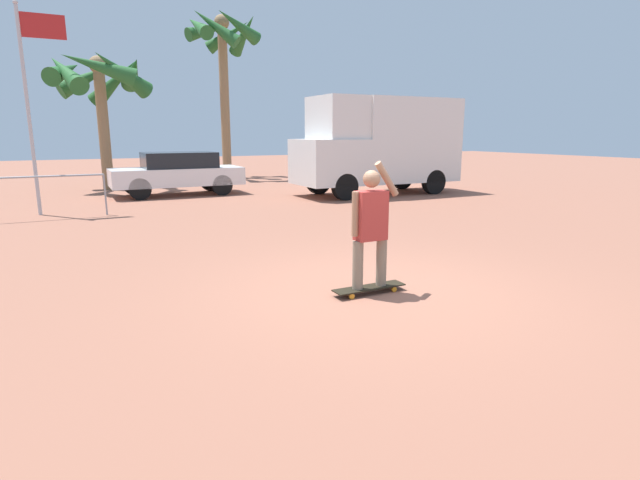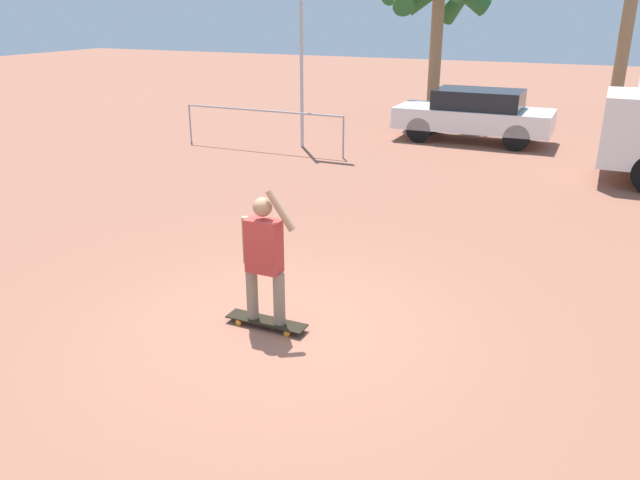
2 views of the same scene
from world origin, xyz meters
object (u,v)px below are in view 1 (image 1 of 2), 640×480
at_px(skateboard, 369,288).
at_px(camper_van, 380,143).
at_px(person_skateboarder, 371,222).
at_px(palm_tree_near_van, 223,43).
at_px(flagpole, 31,92).
at_px(palm_tree_center_background, 99,78).
at_px(parked_car_white, 178,172).

height_order(skateboard, camper_van, camper_van).
xyz_separation_m(person_skateboarder, camper_van, (6.35, 9.30, 0.80)).
bearing_deg(palm_tree_near_van, flagpole, -130.54).
bearing_deg(palm_tree_center_background, parked_car_white, -56.12).
distance_m(camper_van, parked_car_white, 7.04).
bearing_deg(skateboard, palm_tree_center_background, 97.64).
bearing_deg(palm_tree_near_van, palm_tree_center_background, -150.24).
xyz_separation_m(camper_van, parked_car_white, (-6.37, 2.82, -0.98)).
relative_size(person_skateboarder, palm_tree_near_van, 0.22).
bearing_deg(camper_van, palm_tree_near_van, 107.09).
height_order(person_skateboarder, flagpole, flagpole).
relative_size(camper_van, flagpole, 1.10).
height_order(person_skateboarder, parked_car_white, person_skateboarder).
height_order(camper_van, parked_car_white, camper_van).
distance_m(palm_tree_center_background, flagpole, 6.09).
relative_size(person_skateboarder, flagpole, 0.32).
bearing_deg(parked_car_white, palm_tree_near_van, 59.83).
xyz_separation_m(palm_tree_near_van, palm_tree_center_background, (-5.60, -3.20, -2.11)).
bearing_deg(parked_car_white, palm_tree_center_background, 123.88).
xyz_separation_m(camper_van, palm_tree_near_van, (-2.77, 9.01, 4.40)).
xyz_separation_m(skateboard, palm_tree_near_van, (3.58, 18.31, 6.09)).
xyz_separation_m(skateboard, camper_van, (6.35, 9.30, 1.69)).
height_order(skateboard, palm_tree_center_background, palm_tree_center_background).
bearing_deg(parked_car_white, skateboard, -89.90).
relative_size(camper_van, parked_car_white, 1.34).
xyz_separation_m(skateboard, palm_tree_center_background, (-2.03, 15.11, 3.98)).
bearing_deg(parked_car_white, camper_van, -23.91).
height_order(palm_tree_near_van, palm_tree_center_background, palm_tree_near_van).
bearing_deg(skateboard, camper_van, 55.67).
relative_size(skateboard, palm_tree_near_van, 0.13).
relative_size(skateboard, palm_tree_center_background, 0.20).
bearing_deg(camper_van, skateboard, -124.33).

